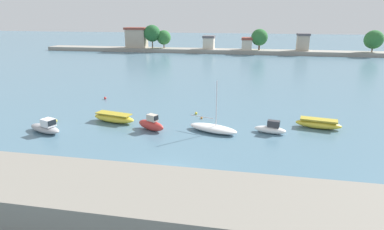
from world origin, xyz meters
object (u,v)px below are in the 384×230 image
at_px(moored_boat_2, 151,124).
at_px(mooring_buoy_2, 202,118).
at_px(moored_boat_1, 114,118).
at_px(mooring_buoy_0, 196,113).
at_px(moored_boat_5, 318,124).
at_px(moored_boat_0, 45,128).
at_px(moored_boat_3, 213,128).
at_px(moored_boat_4, 271,129).
at_px(mooring_buoy_4, 56,121).
at_px(mooring_buoy_3, 105,98).

xyz_separation_m(moored_boat_2, mooring_buoy_2, (4.72, 4.92, -0.54)).
height_order(moored_boat_1, mooring_buoy_2, moored_boat_1).
relative_size(moored_boat_2, mooring_buoy_2, 13.52).
distance_m(moored_boat_1, mooring_buoy_0, 10.04).
height_order(moored_boat_5, mooring_buoy_2, moored_boat_5).
bearing_deg(moored_boat_0, moored_boat_3, 31.64).
bearing_deg(moored_boat_0, mooring_buoy_2, 46.83).
height_order(moored_boat_1, moored_boat_4, moored_boat_4).
relative_size(moored_boat_3, mooring_buoy_4, 15.69).
height_order(moored_boat_4, mooring_buoy_4, moored_boat_4).
relative_size(moored_boat_0, mooring_buoy_3, 11.99).
height_order(moored_boat_2, moored_boat_5, moored_boat_2).
bearing_deg(moored_boat_1, moored_boat_3, 6.16).
bearing_deg(moored_boat_1, mooring_buoy_2, 29.26).
bearing_deg(mooring_buoy_4, mooring_buoy_0, 21.47).
distance_m(moored_boat_4, mooring_buoy_0, 10.22).
bearing_deg(mooring_buoy_2, moored_boat_2, -133.83).
height_order(moored_boat_5, mooring_buoy_4, moored_boat_5).
bearing_deg(moored_boat_5, mooring_buoy_4, -162.34).
bearing_deg(mooring_buoy_0, moored_boat_5, -9.89).
relative_size(moored_boat_0, mooring_buoy_2, 17.18).
relative_size(moored_boat_0, mooring_buoy_0, 14.19).
distance_m(moored_boat_0, moored_boat_3, 17.75).
bearing_deg(mooring_buoy_3, moored_boat_0, -90.20).
relative_size(moored_boat_1, mooring_buoy_2, 20.92).
xyz_separation_m(moored_boat_0, mooring_buoy_3, (0.05, 14.19, -0.36)).
xyz_separation_m(moored_boat_1, moored_boat_4, (17.74, -0.37, -0.03)).
bearing_deg(mooring_buoy_2, mooring_buoy_3, 157.23).
distance_m(moored_boat_5, mooring_buoy_0, 14.30).
height_order(moored_boat_3, mooring_buoy_0, moored_boat_3).
bearing_deg(moored_boat_4, moored_boat_5, 38.40).
xyz_separation_m(moored_boat_5, mooring_buoy_2, (-13.14, 0.87, -0.37)).
bearing_deg(mooring_buoy_2, moored_boat_5, -3.79).
xyz_separation_m(moored_boat_2, mooring_buoy_0, (3.77, 6.50, -0.51)).
bearing_deg(moored_boat_1, mooring_buoy_4, -156.48).
xyz_separation_m(mooring_buoy_0, mooring_buoy_2, (0.95, -1.58, -0.03)).
xyz_separation_m(moored_boat_2, moored_boat_3, (6.63, 0.67, -0.26)).
distance_m(moored_boat_0, mooring_buoy_2, 17.31).
xyz_separation_m(moored_boat_1, moored_boat_2, (5.10, -1.80, 0.15)).
distance_m(moored_boat_2, mooring_buoy_0, 7.53).
relative_size(moored_boat_2, mooring_buoy_4, 9.77).
xyz_separation_m(moored_boat_5, mooring_buoy_4, (-29.56, -3.63, -0.32)).
height_order(moored_boat_2, mooring_buoy_3, moored_boat_2).
xyz_separation_m(moored_boat_1, moored_boat_3, (11.73, -1.13, -0.11)).
xyz_separation_m(moored_boat_4, mooring_buoy_2, (-7.93, 3.48, -0.36)).
bearing_deg(mooring_buoy_0, moored_boat_3, -63.88).
height_order(mooring_buoy_3, mooring_buoy_4, mooring_buoy_3).
bearing_deg(mooring_buoy_3, moored_boat_5, -14.43).
bearing_deg(mooring_buoy_3, moored_boat_4, -23.08).
distance_m(moored_boat_3, mooring_buoy_4, 18.33).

